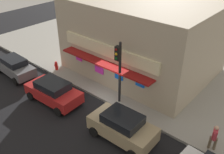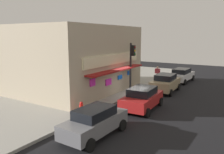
{
  "view_description": "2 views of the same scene",
  "coord_description": "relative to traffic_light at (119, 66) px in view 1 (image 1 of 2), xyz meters",
  "views": [
    {
      "loc": [
        9.96,
        -10.61,
        10.66
      ],
      "look_at": [
        0.03,
        0.89,
        1.68
      ],
      "focal_mm": 39.95,
      "sensor_mm": 36.0,
      "label": 1
    },
    {
      "loc": [
        -17.56,
        -8.84,
        5.29
      ],
      "look_at": [
        -0.85,
        1.5,
        1.75
      ],
      "focal_mm": 36.6,
      "sensor_mm": 36.0,
      "label": 2
    }
  ],
  "objects": [
    {
      "name": "parked_car_grey",
      "position": [
        -9.22,
        -2.52,
        -2.26
      ],
      "size": [
        4.18,
        2.0,
        1.58
      ],
      "color": "slate",
      "rests_on": "ground_plane"
    },
    {
      "name": "parked_car_tan",
      "position": [
        2.32,
        -2.45,
        -2.2
      ],
      "size": [
        4.03,
        2.19,
        1.71
      ],
      "color": "#9E8966",
      "rests_on": "ground_plane"
    },
    {
      "name": "parked_car_red",
      "position": [
        -3.69,
        -2.76,
        -2.24
      ],
      "size": [
        4.29,
        2.29,
        1.62
      ],
      "color": "#AD1E1E",
      "rests_on": "ground_plane"
    },
    {
      "name": "corner_building",
      "position": [
        -1.73,
        5.28,
        0.11
      ],
      "size": [
        11.25,
        9.66,
        6.03
      ],
      "color": "tan",
      "rests_on": "sidewalk"
    },
    {
      "name": "potted_plant_by_doorway",
      "position": [
        -2.66,
        1.4,
        -2.3
      ],
      "size": [
        0.79,
        0.79,
        1.06
      ],
      "color": "brown",
      "rests_on": "sidewalk"
    },
    {
      "name": "fire_hydrant",
      "position": [
        -7.09,
        0.14,
        -2.52
      ],
      "size": [
        0.5,
        0.26,
        0.79
      ],
      "color": "red",
      "rests_on": "sidewalk"
    },
    {
      "name": "potted_plant_by_window",
      "position": [
        -1.47,
        2.24,
        -2.46
      ],
      "size": [
        0.54,
        0.54,
        0.85
      ],
      "color": "#59595B",
      "rests_on": "sidewalk"
    },
    {
      "name": "pedestrian",
      "position": [
        6.7,
        0.0,
        -2.0
      ],
      "size": [
        0.45,
        0.63,
        1.63
      ],
      "color": "brown",
      "rests_on": "sidewalk"
    },
    {
      "name": "traffic_light",
      "position": [
        0.0,
        0.0,
        0.0
      ],
      "size": [
        0.32,
        0.58,
        4.5
      ],
      "color": "black",
      "rests_on": "sidewalk"
    },
    {
      "name": "sidewalk",
      "position": [
        -0.95,
        5.13,
        -2.99
      ],
      "size": [
        35.65,
        11.26,
        0.18
      ],
      "primitive_type": "cube",
      "color": "gray",
      "rests_on": "ground_plane"
    },
    {
      "name": "trash_can",
      "position": [
        0.02,
        1.86,
        -2.51
      ],
      "size": [
        0.47,
        0.47,
        0.78
      ],
      "primitive_type": "cylinder",
      "color": "#2D2D2D",
      "rests_on": "sidewalk"
    },
    {
      "name": "ground_plane",
      "position": [
        -0.95,
        -0.5,
        -3.08
      ],
      "size": [
        53.47,
        53.47,
        0.0
      ],
      "primitive_type": "plane",
      "color": "black"
    }
  ]
}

